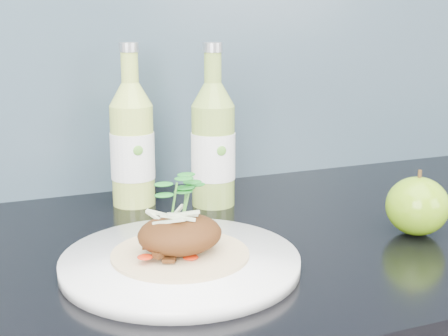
{
  "coord_description": "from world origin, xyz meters",
  "views": [
    {
      "loc": [
        -0.31,
        0.97,
        1.19
      ],
      "look_at": [
        -0.02,
        1.68,
        1.0
      ],
      "focal_mm": 50.0,
      "sensor_mm": 36.0,
      "label": 1
    }
  ],
  "objects_px": {
    "green_apple": "(417,206)",
    "dinner_plate": "(180,262)",
    "cider_bottle_right": "(213,145)",
    "cider_bottle_left": "(132,145)"
  },
  "relations": [
    {
      "from": "cider_bottle_left",
      "to": "cider_bottle_right",
      "type": "relative_size",
      "value": 1.0
    },
    {
      "from": "green_apple",
      "to": "dinner_plate",
      "type": "bearing_deg",
      "value": 178.41
    },
    {
      "from": "dinner_plate",
      "to": "cider_bottle_left",
      "type": "xyz_separation_m",
      "value": [
        0.02,
        0.27,
        0.09
      ]
    },
    {
      "from": "dinner_plate",
      "to": "green_apple",
      "type": "distance_m",
      "value": 0.33
    },
    {
      "from": "cider_bottle_left",
      "to": "green_apple",
      "type": "bearing_deg",
      "value": -42.09
    },
    {
      "from": "cider_bottle_left",
      "to": "cider_bottle_right",
      "type": "distance_m",
      "value": 0.12
    },
    {
      "from": "dinner_plate",
      "to": "green_apple",
      "type": "bearing_deg",
      "value": -1.59
    },
    {
      "from": "dinner_plate",
      "to": "cider_bottle_right",
      "type": "relative_size",
      "value": 1.38
    },
    {
      "from": "dinner_plate",
      "to": "cider_bottle_left",
      "type": "bearing_deg",
      "value": 86.73
    },
    {
      "from": "cider_bottle_left",
      "to": "cider_bottle_right",
      "type": "bearing_deg",
      "value": -24.05
    }
  ]
}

